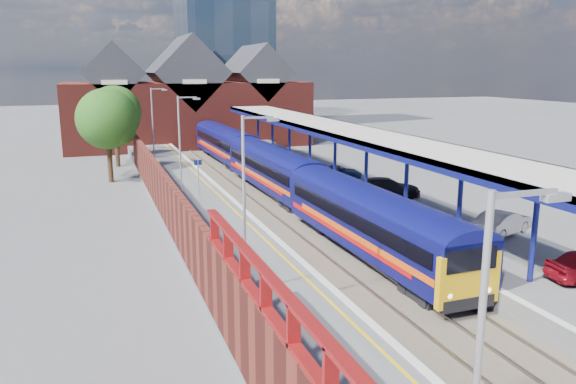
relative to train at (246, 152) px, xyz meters
name	(u,v)px	position (x,y,z in m)	size (l,w,h in m)	color
ground	(245,187)	(-1.49, -5.21, -2.12)	(240.00, 240.00, 0.00)	#5B5B5E
ballast_bed	(284,216)	(-1.49, -15.21, -2.09)	(6.00, 76.00, 0.06)	#473D33
rails	(284,214)	(-1.49, -15.21, -2.00)	(4.51, 76.00, 0.14)	slate
left_platform	(203,216)	(-6.99, -15.21, -1.62)	(5.00, 76.00, 1.00)	#565659
right_platform	(365,202)	(4.51, -15.21, -1.62)	(6.00, 76.00, 1.00)	#565659
coping_left	(239,205)	(-4.64, -15.21, -1.10)	(0.30, 76.00, 0.05)	silver
coping_right	(328,198)	(1.66, -15.21, -1.10)	(0.30, 76.00, 0.05)	silver
yellow_line	(230,206)	(-5.24, -15.21, -1.12)	(0.14, 76.00, 0.01)	yellow
train	(246,152)	(0.00, 0.00, 0.00)	(3.11, 65.95, 3.45)	#0B0D51
canopy	(348,132)	(3.99, -13.26, 3.13)	(4.50, 52.00, 4.48)	navy
lamp_post_a	(484,376)	(-7.86, -43.21, 2.87)	(1.48, 0.18, 7.00)	#A5A8AA
lamp_post_b	(247,193)	(-7.86, -29.21, 2.87)	(1.48, 0.18, 7.00)	#A5A8AA
lamp_post_c	(182,143)	(-7.86, -13.21, 2.87)	(1.48, 0.18, 7.00)	#A5A8AA
lamp_post_d	(154,121)	(-7.86, 2.79, 2.87)	(1.48, 0.18, 7.00)	#A5A8AA
platform_sign	(198,171)	(-6.49, -11.21, 0.57)	(0.55, 0.08, 2.50)	#A5A8AA
brick_wall	(176,214)	(-9.59, -21.67, 0.33)	(0.35, 50.00, 3.86)	maroon
station_building	(187,102)	(-1.49, 22.79, 3.33)	(30.00, 12.12, 13.78)	maroon
glass_tower	(222,3)	(8.51, 44.79, 18.08)	(14.20, 14.20, 40.30)	#48647B
tree_near	(109,121)	(-11.84, 0.70, 3.23)	(5.20, 5.20, 8.10)	#382314
tree_far	(116,113)	(-10.84, 8.70, 3.23)	(5.20, 5.20, 8.10)	#382314
parked_car_silver	(503,223)	(7.01, -26.30, -0.45)	(1.42, 4.06, 1.34)	silver
parked_car_dark	(387,187)	(5.63, -16.29, -0.45)	(1.89, 4.64, 1.35)	black
parked_car_blue	(338,172)	(5.17, -9.20, -0.59)	(1.78, 3.86, 1.07)	navy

